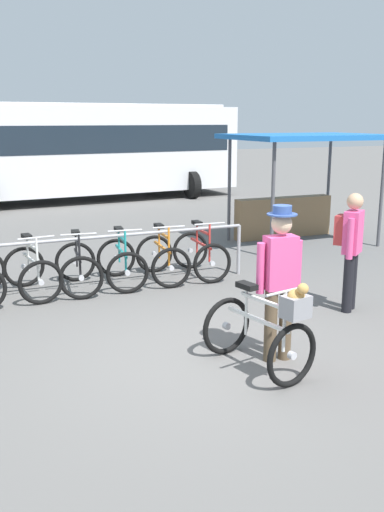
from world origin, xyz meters
TOP-DOWN VIEW (x-y plane):
  - ground_plane at (0.00, 0.00)m, footprint 80.00×80.00m
  - bike_rack_rail at (-0.15, 2.94)m, footprint 4.61×0.10m
  - racked_bike_white at (-1.31, 3.13)m, footprint 0.75×1.16m
  - racked_bike_black at (-0.61, 3.12)m, footprint 0.81×1.17m
  - racked_bike_teal at (0.09, 3.11)m, footprint 0.80×1.18m
  - racked_bike_orange at (0.79, 3.11)m, footprint 0.77×1.15m
  - racked_bike_red at (1.49, 3.10)m, footprint 0.74×1.15m
  - featured_bicycle at (0.44, -0.67)m, footprint 0.86×1.25m
  - person_with_featured_bike at (0.75, -0.43)m, footprint 0.53×0.32m
  - pedestrian_with_backpack at (2.57, 0.61)m, footprint 0.48×0.45m
  - bus_distant at (2.13, 13.14)m, footprint 10.11×3.72m
  - market_stall at (4.60, 4.90)m, footprint 3.15×2.37m

SIDE VIEW (x-z plane):
  - ground_plane at x=0.00m, z-range 0.00..0.00m
  - racked_bike_white at x=-1.31m, z-range -0.12..0.86m
  - racked_bike_teal at x=0.09m, z-range -0.12..0.86m
  - racked_bike_orange at x=0.79m, z-range -0.12..0.85m
  - racked_bike_red at x=1.49m, z-range -0.12..0.86m
  - racked_bike_black at x=-0.61m, z-range -0.12..0.85m
  - featured_bicycle at x=0.44m, z-range -0.06..1.03m
  - bike_rack_rail at x=-0.15m, z-range 0.26..1.14m
  - pedestrian_with_backpack at x=2.57m, z-range 0.12..1.76m
  - person_with_featured_bike at x=0.75m, z-range 0.09..1.81m
  - market_stall at x=4.60m, z-range 0.24..2.54m
  - bus_distant at x=2.13m, z-range 0.20..3.28m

